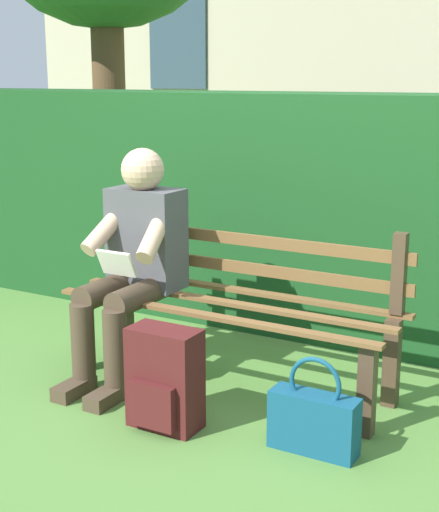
# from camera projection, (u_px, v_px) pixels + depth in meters

# --- Properties ---
(ground) EXTENTS (60.00, 60.00, 0.00)m
(ground) POSITION_uv_depth(u_px,v_px,m) (229.00, 386.00, 3.82)
(ground) COLOR #517F38
(park_bench) EXTENTS (1.71, 0.51, 0.83)m
(park_bench) POSITION_uv_depth(u_px,v_px,m) (236.00, 304.00, 3.78)
(park_bench) COLOR #4C3828
(park_bench) RESTS_ON ground
(person_seated) EXTENTS (0.44, 0.73, 1.18)m
(person_seated) POSITION_uv_depth(u_px,v_px,m) (133.00, 259.00, 3.83)
(person_seated) COLOR #4C4C51
(person_seated) RESTS_ON ground
(hedge_backdrop) EXTENTS (6.29, 0.79, 1.54)m
(hedge_backdrop) POSITION_uv_depth(u_px,v_px,m) (254.00, 202.00, 4.79)
(hedge_backdrop) COLOR #19471E
(hedge_backdrop) RESTS_ON ground
(backpack) EXTENTS (0.32, 0.24, 0.46)m
(backpack) POSITION_uv_depth(u_px,v_px,m) (164.00, 380.00, 3.32)
(backpack) COLOR #4C1919
(backpack) RESTS_ON ground
(handbag) EXTENTS (0.37, 0.13, 0.42)m
(handbag) POSITION_uv_depth(u_px,v_px,m) (314.00, 420.00, 3.12)
(handbag) COLOR navy
(handbag) RESTS_ON ground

